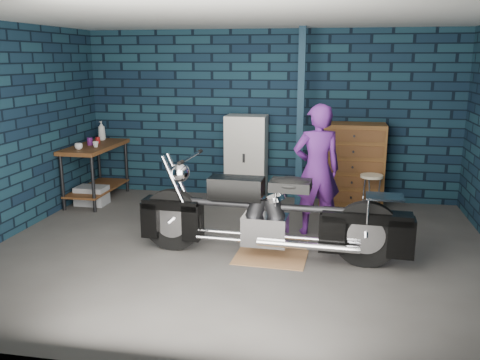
% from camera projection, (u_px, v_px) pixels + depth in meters
% --- Properties ---
extents(ground, '(6.00, 6.00, 0.00)m').
position_uv_depth(ground, '(240.00, 250.00, 6.11)').
color(ground, '#4C4946').
rests_on(ground, ground).
extents(room_walls, '(6.02, 5.01, 2.71)m').
position_uv_depth(room_walls, '(248.00, 88.00, 6.19)').
color(room_walls, black).
rests_on(room_walls, ground).
extents(support_post, '(0.10, 0.10, 2.70)m').
position_uv_depth(support_post, '(300.00, 120.00, 7.56)').
color(support_post, '#132A3C').
rests_on(support_post, ground).
extents(workbench, '(0.60, 1.40, 0.91)m').
position_uv_depth(workbench, '(96.00, 173.00, 8.16)').
color(workbench, brown).
rests_on(workbench, ground).
extents(drip_mat, '(0.85, 0.66, 0.01)m').
position_uv_depth(drip_mat, '(270.00, 257.00, 5.89)').
color(drip_mat, '#976742').
rests_on(drip_mat, ground).
extents(motorcycle, '(2.69, 0.84, 1.17)m').
position_uv_depth(motorcycle, '(271.00, 209.00, 5.75)').
color(motorcycle, black).
rests_on(motorcycle, ground).
extents(person, '(0.71, 0.57, 1.70)m').
position_uv_depth(person, '(317.00, 170.00, 6.53)').
color(person, '#5B217C').
rests_on(person, ground).
extents(storage_bin, '(0.47, 0.33, 0.29)m').
position_uv_depth(storage_bin, '(92.00, 195.00, 7.99)').
color(storage_bin, '#919499').
rests_on(storage_bin, ground).
extents(locker, '(0.64, 0.46, 1.37)m').
position_uv_depth(locker, '(246.00, 158.00, 8.14)').
color(locker, beige).
rests_on(locker, ground).
extents(tool_chest, '(0.96, 0.53, 1.28)m').
position_uv_depth(tool_chest, '(352.00, 165.00, 7.85)').
color(tool_chest, brown).
rests_on(tool_chest, ground).
extents(shop_stool, '(0.43, 0.43, 0.60)m').
position_uv_depth(shop_stool, '(370.00, 195.00, 7.45)').
color(shop_stool, beige).
rests_on(shop_stool, ground).
extents(cup_a, '(0.13, 0.13, 0.09)m').
position_uv_depth(cup_a, '(79.00, 146.00, 7.64)').
color(cup_a, beige).
rests_on(cup_a, workbench).
extents(cup_b, '(0.09, 0.09, 0.09)m').
position_uv_depth(cup_b, '(96.00, 144.00, 7.84)').
color(cup_b, beige).
rests_on(cup_b, workbench).
extents(mug_purple, '(0.10, 0.10, 0.12)m').
position_uv_depth(mug_purple, '(90.00, 141.00, 8.02)').
color(mug_purple, '#571863').
rests_on(mug_purple, workbench).
extents(mug_red, '(0.08, 0.08, 0.10)m').
position_uv_depth(mug_red, '(98.00, 140.00, 8.20)').
color(mug_red, maroon).
rests_on(mug_red, workbench).
extents(bottle, '(0.13, 0.13, 0.32)m').
position_uv_depth(bottle, '(102.00, 131.00, 8.50)').
color(bottle, '#919499').
rests_on(bottle, workbench).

